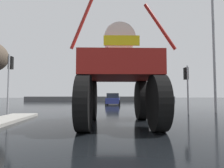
{
  "coord_description": "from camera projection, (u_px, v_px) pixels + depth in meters",
  "views": [
    {
      "loc": [
        -0.05,
        -0.51,
        1.35
      ],
      "look_at": [
        0.65,
        11.14,
        2.02
      ],
      "focal_mm": 29.35,
      "sensor_mm": 36.0,
      "label": 1
    }
  ],
  "objects": [
    {
      "name": "ground_plane",
      "position": [
        101.0,
        108.0,
        18.38
      ],
      "size": [
        120.0,
        120.0,
        0.0
      ],
      "primitive_type": "plane",
      "color": "black"
    },
    {
      "name": "oversize_sprayer",
      "position": [
        118.0,
        77.0,
        8.38
      ],
      "size": [
        3.91,
        5.5,
        4.9
      ],
      "rotation": [
        0.0,
        0.0,
        1.54
      ],
      "color": "black",
      "rests_on": "ground"
    },
    {
      "name": "sedan_ahead",
      "position": [
        113.0,
        99.0,
        24.71
      ],
      "size": [
        2.28,
        4.28,
        1.52
      ],
      "rotation": [
        0.0,
        0.0,
        1.45
      ],
      "color": "navy",
      "rests_on": "ground"
    },
    {
      "name": "traffic_signal_near_left",
      "position": [
        10.0,
        71.0,
        12.07
      ],
      "size": [
        0.24,
        0.54,
        3.97
      ],
      "color": "gray",
      "rests_on": "ground"
    },
    {
      "name": "traffic_signal_near_right",
      "position": [
        186.0,
        79.0,
        12.76
      ],
      "size": [
        0.24,
        0.54,
        3.33
      ],
      "color": "gray",
      "rests_on": "ground"
    },
    {
      "name": "streetlight_near_right",
      "position": [
        216.0,
        47.0,
        13.79
      ],
      "size": [
        2.04,
        0.24,
        8.89
      ],
      "color": "gray",
      "rests_on": "ground"
    },
    {
      "name": "roadside_barrier",
      "position": [
        101.0,
        99.0,
        39.75
      ],
      "size": [
        32.74,
        0.24,
        0.9
      ],
      "primitive_type": "cube",
      "color": "#59595B",
      "rests_on": "ground"
    }
  ]
}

